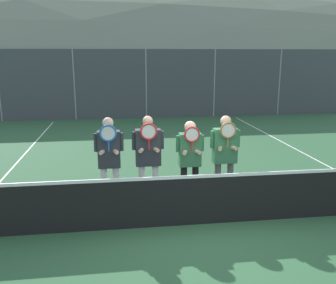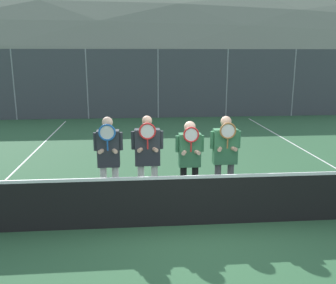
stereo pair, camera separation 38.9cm
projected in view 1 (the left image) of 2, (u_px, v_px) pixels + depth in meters
ground_plane at (200, 224)px, 6.77m from camera, size 120.00×120.00×0.00m
hill_distant at (125, 74)px, 56.25m from camera, size 129.05×71.70×25.09m
clubhouse_building at (141, 72)px, 26.62m from camera, size 16.89×5.50×3.35m
fence_back at (146, 84)px, 17.62m from camera, size 19.92×0.06×3.21m
tennis_net at (201, 199)px, 6.66m from camera, size 11.48×0.09×1.04m
court_line_left_sideline at (1, 180)px, 9.09m from camera, size 0.05×16.00×0.01m
court_line_right_sideline at (328, 166)px, 10.24m from camera, size 0.05×16.00×0.01m
player_leftmost at (109, 157)px, 7.11m from camera, size 0.56×0.34×1.85m
player_center_left at (148, 155)px, 7.23m from camera, size 0.62×0.34×1.86m
player_center_right at (190, 156)px, 7.39m from camera, size 0.56×0.34×1.74m
player_rightmost at (225, 152)px, 7.45m from camera, size 0.61×0.34×1.83m
car_far_left at (48, 94)px, 20.08m from camera, size 4.68×2.08×1.69m
car_left_of_center at (140, 93)px, 20.53m from camera, size 4.41×1.93×1.81m
car_center at (222, 92)px, 21.20m from camera, size 4.05×1.91×1.79m
car_right_of_center at (295, 91)px, 22.18m from camera, size 4.26×1.99×1.68m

